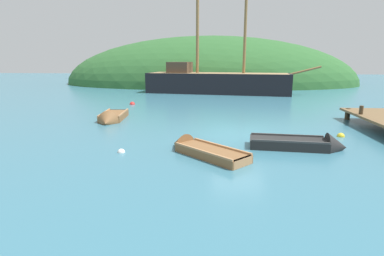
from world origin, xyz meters
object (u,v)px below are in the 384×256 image
at_px(rowboat_near_dock, 112,119).
at_px(buoy_yellow, 341,137).
at_px(sailing_ship, 216,85).
at_px(rowboat_portside, 303,145).
at_px(rowboat_center, 200,151).
at_px(buoy_red, 132,104).
at_px(buoy_white, 121,152).

relative_size(rowboat_near_dock, buoy_yellow, 9.86).
bearing_deg(sailing_ship, rowboat_portside, -71.70).
relative_size(sailing_ship, buoy_yellow, 51.30).
distance_m(rowboat_center, buoy_yellow, 6.98).
height_order(buoy_red, buoy_yellow, buoy_red).
bearing_deg(sailing_ship, buoy_red, -118.11).
bearing_deg(rowboat_portside, buoy_red, 136.79).
height_order(sailing_ship, rowboat_near_dock, sailing_ship).
bearing_deg(rowboat_portside, rowboat_center, -161.25).
bearing_deg(buoy_yellow, buoy_white, -160.74).
relative_size(sailing_ship, buoy_red, 41.29).
xyz_separation_m(rowboat_portside, buoy_red, (-10.04, 11.30, -0.13)).
distance_m(rowboat_near_dock, buoy_red, 6.48).
height_order(sailing_ship, rowboat_center, sailing_ship).
bearing_deg(buoy_red, sailing_ship, 53.65).
height_order(rowboat_portside, buoy_red, rowboat_portside).
relative_size(sailing_ship, rowboat_center, 5.19).
bearing_deg(buoy_yellow, rowboat_near_dock, 166.86).
bearing_deg(buoy_yellow, buoy_red, 143.20).
xyz_separation_m(rowboat_center, buoy_white, (-2.98, -0.14, -0.09)).
xyz_separation_m(rowboat_near_dock, buoy_red, (-0.60, 6.45, -0.12)).
distance_m(rowboat_portside, buoy_red, 15.11).
height_order(sailing_ship, rowboat_portside, sailing_ship).
bearing_deg(buoy_white, buoy_yellow, 19.26).
xyz_separation_m(rowboat_near_dock, buoy_yellow, (11.67, -2.73, -0.12)).
height_order(rowboat_center, buoy_yellow, rowboat_center).
distance_m(rowboat_center, buoy_red, 13.67).
distance_m(rowboat_center, rowboat_portside, 4.14).
xyz_separation_m(sailing_ship, buoy_yellow, (5.80, -17.97, -0.79)).
height_order(buoy_white, buoy_red, buoy_red).
distance_m(rowboat_near_dock, buoy_yellow, 11.99).
relative_size(sailing_ship, rowboat_near_dock, 5.20).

